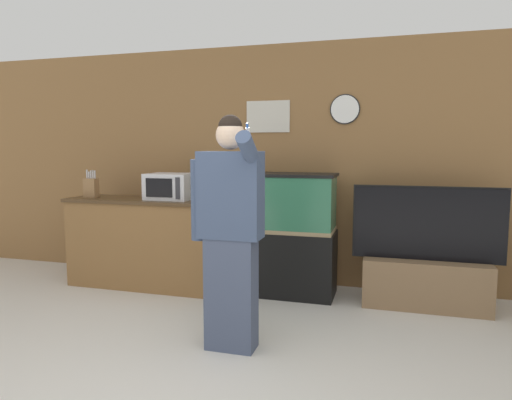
{
  "coord_description": "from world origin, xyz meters",
  "views": [
    {
      "loc": [
        1.12,
        -1.94,
        1.49
      ],
      "look_at": [
        0.04,
        1.76,
        1.05
      ],
      "focal_mm": 32.0,
      "sensor_mm": 36.0,
      "label": 1
    }
  ],
  "objects": [
    {
      "name": "wall_back_paneled",
      "position": [
        0.0,
        2.97,
        1.3
      ],
      "size": [
        10.0,
        0.08,
        2.6
      ],
      "color": "olive",
      "rests_on": "ground_plane"
    },
    {
      "name": "counter_island",
      "position": [
        -1.38,
        2.37,
        0.48
      ],
      "size": [
        1.7,
        0.55,
        0.95
      ],
      "color": "brown",
      "rests_on": "ground_plane"
    },
    {
      "name": "microwave",
      "position": [
        -1.08,
        2.4,
        1.09
      ],
      "size": [
        0.47,
        0.39,
        0.27
      ],
      "color": "silver",
      "rests_on": "counter_island"
    },
    {
      "name": "knife_block",
      "position": [
        -2.01,
        2.33,
        1.07
      ],
      "size": [
        0.14,
        0.09,
        0.3
      ],
      "color": "olive",
      "rests_on": "counter_island"
    },
    {
      "name": "aquarium_on_stand",
      "position": [
        0.16,
        2.52,
        0.62
      ],
      "size": [
        0.95,
        0.49,
        1.24
      ],
      "color": "black",
      "rests_on": "ground_plane"
    },
    {
      "name": "tv_on_stand",
      "position": [
        1.48,
        2.49,
        0.34
      ],
      "size": [
        1.36,
        0.4,
        1.14
      ],
      "color": "brown",
      "rests_on": "ground_plane"
    },
    {
      "name": "person_standing",
      "position": [
        0.02,
        1.14,
        0.9
      ],
      "size": [
        0.54,
        0.41,
        1.73
      ],
      "color": "#424C66",
      "rests_on": "ground_plane"
    }
  ]
}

